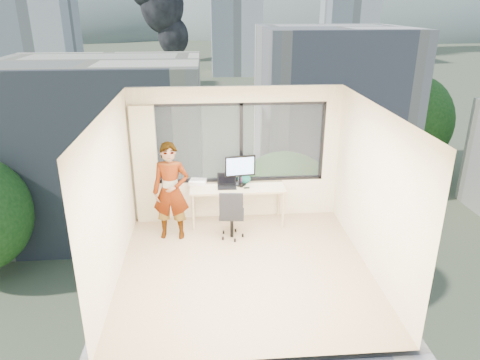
{
  "coord_description": "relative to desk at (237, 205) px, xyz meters",
  "views": [
    {
      "loc": [
        -0.55,
        -6.2,
        3.99
      ],
      "look_at": [
        0.0,
        1.0,
        1.15
      ],
      "focal_mm": 33.51,
      "sensor_mm": 36.0,
      "label": 1
    }
  ],
  "objects": [
    {
      "name": "chair",
      "position": [
        -0.14,
        -0.58,
        0.11
      ],
      "size": [
        0.54,
        0.54,
        0.97
      ],
      "primitive_type": null,
      "rotation": [
        0.0,
        0.0,
        -0.09
      ],
      "color": "black",
      "rests_on": "floor"
    },
    {
      "name": "cellphone",
      "position": [
        0.17,
        -0.07,
        0.38
      ],
      "size": [
        0.11,
        0.06,
        0.01
      ],
      "primitive_type": "cube",
      "rotation": [
        0.0,
        0.0,
        0.06
      ],
      "color": "black",
      "rests_on": "desk"
    },
    {
      "name": "window_wall",
      "position": [
        0.05,
        0.34,
        1.15
      ],
      "size": [
        3.3,
        0.16,
        1.55
      ],
      "primitive_type": null,
      "color": "black",
      "rests_on": "ground"
    },
    {
      "name": "curtain",
      "position": [
        -1.72,
        0.22,
        0.77
      ],
      "size": [
        0.45,
        0.14,
        2.3
      ],
      "primitive_type": "cube",
      "color": "beige",
      "rests_on": "floor"
    },
    {
      "name": "hill_b",
      "position": [
        100.0,
        318.34,
        -14.38
      ],
      "size": [
        300.0,
        220.0,
        96.0
      ],
      "primitive_type": "ellipsoid",
      "color": "slate",
      "rests_on": "exterior_ground"
    },
    {
      "name": "wall_right",
      "position": [
        2.0,
        -1.66,
        0.93
      ],
      "size": [
        0.01,
        4.0,
        2.6
      ],
      "primitive_type": "cube",
      "color": "beige",
      "rests_on": "ground"
    },
    {
      "name": "ceiling",
      "position": [
        0.0,
        -1.66,
        2.23
      ],
      "size": [
        4.0,
        4.0,
        0.01
      ],
      "primitive_type": "cube",
      "color": "white",
      "rests_on": "ground"
    },
    {
      "name": "pen_cup",
      "position": [
        0.08,
        -0.01,
        0.42
      ],
      "size": [
        0.09,
        0.09,
        0.09
      ],
      "primitive_type": "cylinder",
      "rotation": [
        0.0,
        0.0,
        0.25
      ],
      "color": "black",
      "rests_on": "desk"
    },
    {
      "name": "near_bldg_b",
      "position": [
        12.0,
        36.34,
        -6.38
      ],
      "size": [
        14.0,
        13.0,
        16.0
      ],
      "primitive_type": "cube",
      "color": "silver",
      "rests_on": "exterior_ground"
    },
    {
      "name": "laptop",
      "position": [
        -0.2,
        -0.01,
        0.49
      ],
      "size": [
        0.36,
        0.38,
        0.23
      ],
      "primitive_type": null,
      "rotation": [
        0.0,
        0.0,
        -0.01
      ],
      "color": "black",
      "rests_on": "desk"
    },
    {
      "name": "exterior_ground",
      "position": [
        0.0,
        118.34,
        -14.38
      ],
      "size": [
        400.0,
        400.0,
        0.04
      ],
      "primitive_type": "cube",
      "color": "#515B3D",
      "rests_on": "ground"
    },
    {
      "name": "far_tower_a",
      "position": [
        -35.0,
        93.34,
        -0.38
      ],
      "size": [
        14.0,
        14.0,
        28.0
      ],
      "primitive_type": "cube",
      "color": "silver",
      "rests_on": "exterior_ground"
    },
    {
      "name": "wall_front",
      "position": [
        0.0,
        -3.66,
        0.93
      ],
      "size": [
        4.0,
        0.01,
        2.6
      ],
      "primitive_type": "cube",
      "color": "beige",
      "rests_on": "ground"
    },
    {
      "name": "monitor",
      "position": [
        0.06,
        0.11,
        0.67
      ],
      "size": [
        0.6,
        0.21,
        0.59
      ],
      "primitive_type": null,
      "rotation": [
        0.0,
        0.0,
        0.14
      ],
      "color": "black",
      "rests_on": "desk"
    },
    {
      "name": "near_bldg_a",
      "position": [
        -9.0,
        28.34,
        -7.38
      ],
      "size": [
        16.0,
        12.0,
        14.0
      ],
      "primitive_type": "cube",
      "color": "beige",
      "rests_on": "exterior_ground"
    },
    {
      "name": "tree_c",
      "position": [
        22.0,
        38.34,
        -9.38
      ],
      "size": [
        8.4,
        8.4,
        10.0
      ],
      "primitive_type": null,
      "color": "#204918",
      "rests_on": "exterior_ground"
    },
    {
      "name": "floor",
      "position": [
        0.0,
        -1.66,
        -0.38
      ],
      "size": [
        4.0,
        4.0,
        0.01
      ],
      "primitive_type": "cube",
      "color": "tan",
      "rests_on": "ground"
    },
    {
      "name": "hill_a",
      "position": [
        -120.0,
        318.34,
        -14.38
      ],
      "size": [
        288.0,
        216.0,
        90.0
      ],
      "primitive_type": "ellipsoid",
      "color": "slate",
      "rests_on": "exterior_ground"
    },
    {
      "name": "far_tower_b",
      "position": [
        8.0,
        118.34,
        0.62
      ],
      "size": [
        13.0,
        13.0,
        30.0
      ],
      "primitive_type": "cube",
      "color": "silver",
      "rests_on": "exterior_ground"
    },
    {
      "name": "desk",
      "position": [
        0.0,
        0.0,
        0.0
      ],
      "size": [
        1.8,
        0.6,
        0.75
      ],
      "primitive_type": "cube",
      "color": "#CFC08B",
      "rests_on": "floor"
    },
    {
      "name": "wall_left",
      "position": [
        -2.0,
        -1.66,
        0.93
      ],
      "size": [
        0.01,
        4.0,
        2.6
      ],
      "primitive_type": "cube",
      "color": "beige",
      "rests_on": "ground"
    },
    {
      "name": "game_console",
      "position": [
        -0.75,
        0.23,
        0.41
      ],
      "size": [
        0.36,
        0.32,
        0.08
      ],
      "primitive_type": "cube",
      "rotation": [
        0.0,
        0.0,
        -0.2
      ],
      "color": "white",
      "rests_on": "desk"
    },
    {
      "name": "far_tower_c",
      "position": [
        45.0,
        138.34,
        -1.38
      ],
      "size": [
        15.0,
        15.0,
        26.0
      ],
      "primitive_type": "cube",
      "color": "silver",
      "rests_on": "exterior_ground"
    },
    {
      "name": "handbag",
      "position": [
        0.15,
        0.16,
        0.47
      ],
      "size": [
        0.26,
        0.14,
        0.19
      ],
      "primitive_type": "ellipsoid",
      "rotation": [
        0.0,
        0.0,
        -0.04
      ],
      "color": "#0B463C",
      "rests_on": "desk"
    },
    {
      "name": "far_tower_d",
      "position": [
        -60.0,
        148.34,
        -3.38
      ],
      "size": [
        16.0,
        14.0,
        22.0
      ],
      "primitive_type": "cube",
      "color": "silver",
      "rests_on": "exterior_ground"
    },
    {
      "name": "tree_b",
      "position": [
        4.0,
        16.34,
        -9.88
      ],
      "size": [
        7.6,
        7.6,
        9.0
      ],
      "primitive_type": null,
      "color": "#204918",
      "rests_on": "exterior_ground"
    },
    {
      "name": "person",
      "position": [
        -1.22,
        -0.47,
        0.52
      ],
      "size": [
        0.69,
        0.48,
        1.79
      ],
      "primitive_type": "imported",
      "rotation": [
        0.0,
        0.0,
        -0.09
      ],
      "color": "#2D2D33",
      "rests_on": "floor"
    }
  ]
}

